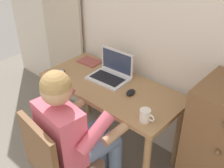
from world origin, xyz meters
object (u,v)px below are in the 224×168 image
Objects in this scene: chair at (57,161)px; computer_mouse at (131,92)px; person_seated at (76,130)px; laptop at (111,73)px; coffee_mug at (145,116)px; notebook_pad at (90,62)px; desk_clock at (60,73)px; desk at (111,96)px.

chair is 0.77m from computer_mouse.
computer_mouse is at bearing 83.07° from person_seated.
chair is 0.26m from person_seated.
coffee_mug is at bearing -25.94° from laptop.
person_seated is at bearing -54.79° from notebook_pad.
desk_clock is at bearing 149.21° from person_seated.
chair is 0.73× the size of person_seated.
person_seated is 0.91m from notebook_pad.
coffee_mug reaches higher than computer_mouse.
laptop is 0.46m from desk_clock.
person_seated is at bearing -135.47° from coffee_mug.
laptop reaches higher than desk_clock.
computer_mouse is at bearing -18.51° from notebook_pad.
laptop is at bearing -16.46° from notebook_pad.
notebook_pad is 1.75× the size of coffee_mug.
person_seated is 0.67m from laptop.
desk_clock reaches higher than notebook_pad.
laptop is 3.54× the size of computer_mouse.
desk is at bearing 104.93° from person_seated.
laptop is (-0.21, 0.81, 0.30)m from chair.
desk is 13.88× the size of desk_clock.
desk is 5.95× the size of notebook_pad.
desk_clock is (-0.38, -0.26, -0.04)m from laptop.
coffee_mug is at bearing 44.53° from person_seated.
laptop is (-0.08, 0.09, 0.16)m from desk.
chair is 4.14× the size of notebook_pad.
person_seated reaches higher than notebook_pad.
person_seated reaches higher than laptop.
person_seated reaches higher than desk_clock.
person_seated is at bearing 84.40° from chair.
chair is at bearing -75.57° from laptop.
person_seated is 13.19× the size of desk_clock.
chair is 7.24× the size of coffee_mug.
notebook_pad is (-0.44, 0.17, 0.12)m from desk.
laptop is 2.95× the size of coffee_mug.
computer_mouse is 0.69m from desk_clock.
laptop reaches higher than notebook_pad.
desk is 0.55m from coffee_mug.
laptop is (-0.23, 0.62, 0.12)m from person_seated.
person_seated is 3.35× the size of laptop.
desk is at bearing 99.87° from chair.
chair is 9.66× the size of desk_clock.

